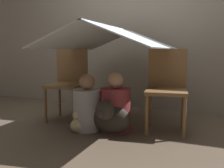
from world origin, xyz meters
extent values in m
plane|color=brown|center=(0.00, 0.00, 0.00)|extent=(8.80, 8.80, 0.00)
cube|color=gray|center=(0.00, 1.17, 1.25)|extent=(7.00, 0.05, 2.50)
cylinder|color=brown|center=(-0.78, -0.07, 0.21)|extent=(0.04, 0.04, 0.42)
cylinder|color=brown|center=(-0.41, -0.03, 0.21)|extent=(0.04, 0.04, 0.42)
cylinder|color=brown|center=(-0.82, 0.30, 0.21)|extent=(0.04, 0.04, 0.42)
cylinder|color=brown|center=(-0.46, 0.34, 0.21)|extent=(0.04, 0.04, 0.42)
cube|color=brown|center=(-0.62, 0.14, 0.44)|extent=(0.47, 0.47, 0.04)
cube|color=brown|center=(-0.64, 0.33, 0.67)|extent=(0.42, 0.08, 0.43)
cylinder|color=brown|center=(0.46, -0.07, 0.21)|extent=(0.04, 0.04, 0.42)
cylinder|color=brown|center=(0.83, -0.02, 0.21)|extent=(0.04, 0.04, 0.42)
cylinder|color=brown|center=(0.41, 0.29, 0.21)|extent=(0.04, 0.04, 0.42)
cylinder|color=brown|center=(0.77, 0.34, 0.21)|extent=(0.04, 0.04, 0.42)
cube|color=brown|center=(0.62, 0.14, 0.44)|extent=(0.48, 0.48, 0.04)
cube|color=brown|center=(0.59, 0.33, 0.67)|extent=(0.42, 0.09, 0.43)
cube|color=silver|center=(-0.31, 0.14, 1.01)|extent=(0.62, 1.47, 0.25)
cube|color=silver|center=(0.31, 0.14, 1.01)|extent=(0.62, 1.47, 0.25)
cube|color=silver|center=(0.00, 0.14, 1.13)|extent=(0.04, 1.47, 0.01)
cylinder|color=#B2B2B7|center=(-0.20, -0.10, 0.22)|extent=(0.32, 0.32, 0.45)
sphere|color=#9E7556|center=(-0.20, -0.10, 0.53)|extent=(0.17, 0.17, 0.17)
cylinder|color=maroon|center=(0.10, -0.02, 0.23)|extent=(0.33, 0.33, 0.47)
sphere|color=tan|center=(0.10, -0.02, 0.55)|extent=(0.17, 0.17, 0.17)
ellipsoid|color=#332D28|center=(0.10, -0.14, 0.16)|extent=(0.42, 0.20, 0.31)
sphere|color=#332D28|center=(0.10, -0.30, 0.29)|extent=(0.19, 0.19, 0.19)
ellipsoid|color=#332D28|center=(0.10, -0.39, 0.27)|extent=(0.08, 0.10, 0.07)
cone|color=#332D28|center=(0.04, -0.30, 0.37)|extent=(0.07, 0.07, 0.09)
cone|color=#332D28|center=(0.16, -0.30, 0.37)|extent=(0.07, 0.07, 0.09)
sphere|color=beige|center=(-0.26, -0.23, 0.07)|extent=(0.14, 0.14, 0.14)
sphere|color=beige|center=(-0.26, -0.23, 0.18)|extent=(0.09, 0.09, 0.09)
camera|label=1|loc=(1.06, -2.49, 0.86)|focal=40.00mm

